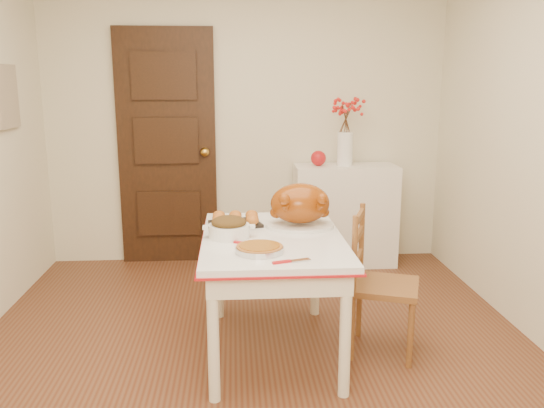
{
  "coord_description": "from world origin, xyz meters",
  "views": [
    {
      "loc": [
        -0.12,
        -2.99,
        1.61
      ],
      "look_at": [
        0.1,
        0.2,
        0.9
      ],
      "focal_mm": 36.91,
      "sensor_mm": 36.0,
      "label": 1
    }
  ],
  "objects": [
    {
      "name": "shaker_pair",
      "position": [
        0.41,
        0.59,
        0.77
      ],
      "size": [
        0.09,
        0.04,
        0.08
      ],
      "primitive_type": null,
      "rotation": [
        0.0,
        0.0,
        0.09
      ],
      "color": "white",
      "rests_on": "kitchen_table"
    },
    {
      "name": "carving_knife",
      "position": [
        -0.02,
        -0.03,
        0.73
      ],
      "size": [
        0.23,
        0.14,
        0.01
      ],
      "primitive_type": null,
      "rotation": [
        0.0,
        0.0,
        -0.41
      ],
      "color": "silver",
      "rests_on": "kitchen_table"
    },
    {
      "name": "drinking_glass",
      "position": [
        0.18,
        0.65,
        0.78
      ],
      "size": [
        0.08,
        0.08,
        0.11
      ],
      "primitive_type": "cylinder",
      "rotation": [
        0.0,
        0.0,
        0.2
      ],
      "color": "white",
      "rests_on": "kitchen_table"
    },
    {
      "name": "pumpkin_pie",
      "position": [
        0.01,
        -0.17,
        0.75
      ],
      "size": [
        0.33,
        0.33,
        0.05
      ],
      "primitive_type": "cylinder",
      "rotation": [
        0.0,
        0.0,
        0.36
      ],
      "color": "#894C0F",
      "rests_on": "kitchen_table"
    },
    {
      "name": "turkey_platter",
      "position": [
        0.29,
        0.34,
        0.86
      ],
      "size": [
        0.46,
        0.38,
        0.27
      ],
      "primitive_type": null,
      "rotation": [
        0.0,
        0.0,
        0.1
      ],
      "color": "#8B3E0C",
      "rests_on": "kitchen_table"
    },
    {
      "name": "door_back",
      "position": [
        -0.7,
        1.97,
        1.03
      ],
      "size": [
        0.85,
        0.06,
        2.06
      ],
      "primitive_type": "cube",
      "color": "#331A0D",
      "rests_on": "ground"
    },
    {
      "name": "sideboard",
      "position": [
        0.86,
        1.78,
        0.44
      ],
      "size": [
        0.89,
        0.39,
        0.89
      ],
      "primitive_type": "cube",
      "color": "white",
      "rests_on": "floor"
    },
    {
      "name": "kitchen_table",
      "position": [
        0.1,
        0.15,
        0.36
      ],
      "size": [
        0.83,
        1.21,
        0.72
      ],
      "primitive_type": null,
      "color": "white",
      "rests_on": "floor"
    },
    {
      "name": "photo_board",
      "position": [
        -1.73,
        1.2,
        1.5
      ],
      "size": [
        0.03,
        0.35,
        0.45
      ],
      "primitive_type": "cube",
      "color": "tan",
      "rests_on": "ground"
    },
    {
      "name": "apple",
      "position": [
        0.61,
        1.78,
        0.95
      ],
      "size": [
        0.13,
        0.13,
        0.13
      ],
      "primitive_type": "sphere",
      "color": "#B11317",
      "rests_on": "sideboard"
    },
    {
      "name": "wall_back",
      "position": [
        0.0,
        2.0,
        1.25
      ],
      "size": [
        3.5,
        0.0,
        2.5
      ],
      "primitive_type": "cube",
      "color": "beige",
      "rests_on": "ground"
    },
    {
      "name": "pie_server",
      "position": [
        0.16,
        -0.34,
        0.73
      ],
      "size": [
        0.21,
        0.12,
        0.01
      ],
      "primitive_type": null,
      "rotation": [
        0.0,
        0.0,
        0.31
      ],
      "color": "silver",
      "rests_on": "kitchen_table"
    },
    {
      "name": "chair_oak",
      "position": [
        0.77,
        0.1,
        0.44
      ],
      "size": [
        0.49,
        0.49,
        0.87
      ],
      "primitive_type": null,
      "rotation": [
        0.0,
        0.0,
        1.23
      ],
      "color": "brown",
      "rests_on": "floor"
    },
    {
      "name": "floor",
      "position": [
        0.0,
        0.0,
        0.0
      ],
      "size": [
        3.5,
        4.0,
        0.0
      ],
      "primitive_type": "cube",
      "color": "#532614",
      "rests_on": "ground"
    },
    {
      "name": "stuffing_dish",
      "position": [
        -0.15,
        0.14,
        0.78
      ],
      "size": [
        0.35,
        0.31,
        0.12
      ],
      "primitive_type": null,
      "rotation": [
        0.0,
        0.0,
        0.26
      ],
      "color": "#3B2B11",
      "rests_on": "kitchen_table"
    },
    {
      "name": "berry_vase",
      "position": [
        0.85,
        1.78,
        1.19
      ],
      "size": [
        0.31,
        0.31,
        0.6
      ],
      "primitive_type": null,
      "color": "white",
      "rests_on": "sideboard"
    },
    {
      "name": "wall_front",
      "position": [
        0.0,
        -2.0,
        1.25
      ],
      "size": [
        3.5,
        0.0,
        2.5
      ],
      "primitive_type": "cube",
      "color": "beige",
      "rests_on": "ground"
    },
    {
      "name": "rolls_tray",
      "position": [
        -0.11,
        0.41,
        0.76
      ],
      "size": [
        0.35,
        0.31,
        0.08
      ],
      "primitive_type": null,
      "rotation": [
        0.0,
        0.0,
        0.28
      ],
      "color": "#AD5E23",
      "rests_on": "kitchen_table"
    }
  ]
}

